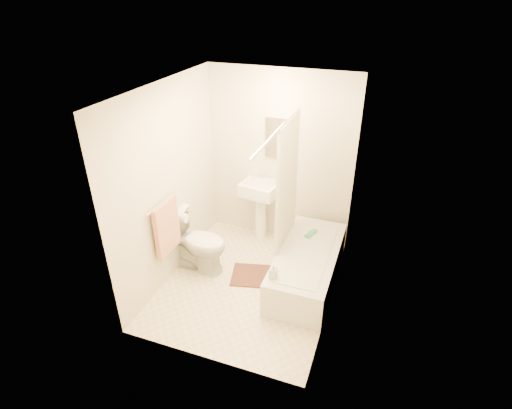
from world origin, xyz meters
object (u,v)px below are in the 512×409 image
(toilet, at_px, (197,242))
(bathtub, at_px, (307,266))
(sink, at_px, (260,208))
(soap_bottle, at_px, (273,271))
(bath_mat, at_px, (256,276))

(toilet, bearing_deg, bathtub, -77.22)
(sink, bearing_deg, soap_bottle, -57.50)
(sink, bearing_deg, bath_mat, -66.67)
(toilet, xyz_separation_m, bathtub, (1.41, 0.20, -0.17))
(toilet, xyz_separation_m, soap_bottle, (1.15, -0.40, 0.14))
(toilet, distance_m, soap_bottle, 1.23)
(toilet, bearing_deg, soap_bottle, -104.63)
(sink, distance_m, soap_bottle, 1.48)
(bathtub, bearing_deg, bath_mat, -167.40)
(bath_mat, height_order, soap_bottle, soap_bottle)
(bathtub, xyz_separation_m, soap_bottle, (-0.26, -0.60, 0.31))
(sink, xyz_separation_m, soap_bottle, (0.62, -1.35, 0.05))
(bathtub, bearing_deg, toilet, -171.90)
(bath_mat, xyz_separation_m, soap_bottle, (0.37, -0.46, 0.52))
(sink, distance_m, bathtub, 1.18)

